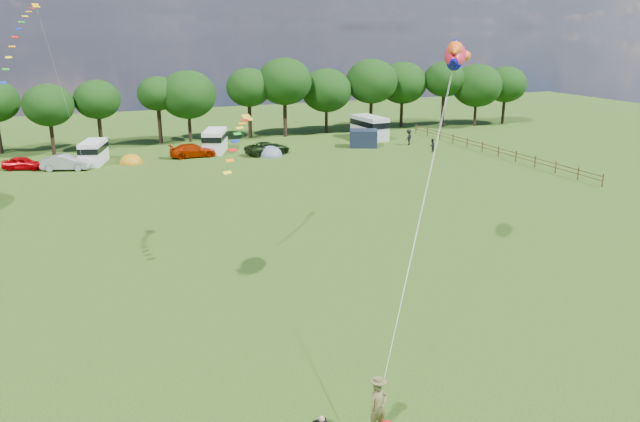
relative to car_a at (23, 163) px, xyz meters
name	(u,v)px	position (x,y,z in m)	size (l,w,h in m)	color
ground_plane	(384,337)	(17.27, -45.97, -0.68)	(180.00, 180.00, 0.00)	black
tree_line	(217,91)	(22.57, 9.02, 5.67)	(102.98, 10.98, 10.27)	black
fence	(490,148)	(49.27, -11.47, 0.02)	(0.12, 33.12, 1.20)	#472D19
car_a	(23,163)	(0.00, 0.00, 0.00)	(1.61, 4.08, 1.36)	#AF0006
car_b	(66,163)	(4.07, -1.93, 0.11)	(1.67, 4.46, 1.57)	#96989D
car_c	(193,151)	(17.37, -0.17, 0.07)	(2.11, 5.01, 1.50)	#9B1E00
car_d	(268,148)	(25.60, -1.85, 0.05)	(2.41, 5.32, 1.45)	black
campervan_b	(94,152)	(6.91, 0.38, 0.62)	(3.42, 5.33, 2.42)	silver
campervan_c	(215,140)	(20.37, 1.84, 0.72)	(4.05, 5.76, 2.60)	white
campervan_d	(369,127)	(41.11, 3.13, 0.90)	(2.94, 6.14, 2.94)	silver
tent_orange	(131,163)	(10.56, -0.96, -0.66)	(2.50, 2.74, 1.96)	#B87410
tent_greyblue	(270,155)	(25.58, -2.67, -0.66)	(2.95, 3.23, 2.19)	slate
awning_navy	(363,138)	(37.86, -1.66, 0.35)	(3.29, 2.67, 2.05)	black
kite_flyer	(378,406)	(13.67, -52.19, 0.32)	(0.73, 0.48, 2.00)	brown
fish_kite	(455,55)	(23.44, -41.31, 11.93)	(2.76, 3.28, 1.83)	red
streamer_kite_a	(22,30)	(2.13, -15.24, 13.14)	(3.27, 5.42, 5.73)	#FFAA06
streamer_kite_c	(239,134)	(14.41, -31.66, 6.92)	(3.20, 4.88, 2.81)	gold
walker_a	(432,145)	(43.77, -7.79, 0.09)	(0.75, 0.46, 1.55)	black
walker_b	(409,137)	(43.60, -2.71, 0.28)	(1.25, 0.58, 1.93)	black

